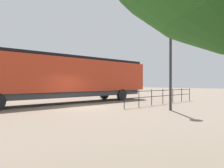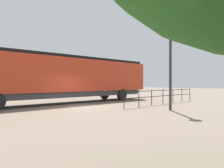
{
  "view_description": "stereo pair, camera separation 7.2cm",
  "coord_description": "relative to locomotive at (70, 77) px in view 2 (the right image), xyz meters",
  "views": [
    {
      "loc": [
        12.37,
        -9.51,
        1.7
      ],
      "look_at": [
        0.19,
        2.48,
        1.62
      ],
      "focal_mm": 35.42,
      "sensor_mm": 36.0,
      "label": 1
    },
    {
      "loc": [
        12.42,
        -9.46,
        1.7
      ],
      "look_at": [
        0.19,
        2.48,
        1.62
      ],
      "focal_mm": 35.42,
      "sensor_mm": 36.0,
      "label": 2
    }
  ],
  "objects": [
    {
      "name": "locomotive",
      "position": [
        0.0,
        0.0,
        0.0
      ],
      "size": [
        2.81,
        17.66,
        3.94
      ],
      "color": "red",
      "rests_on": "ground_plane"
    },
    {
      "name": "ground_plane",
      "position": [
        3.51,
        -1.08,
        -2.23
      ],
      "size": [
        120.0,
        120.0,
        0.0
      ],
      "primitive_type": "plane",
      "color": "#756656"
    },
    {
      "name": "lamp_post",
      "position": [
        8.66,
        1.63,
        2.76
      ],
      "size": [
        0.59,
        0.59,
        6.74
      ],
      "color": "#2D2D2D",
      "rests_on": "ground_plane"
    },
    {
      "name": "platform_fence",
      "position": [
        6.12,
        4.75,
        -1.46
      ],
      "size": [
        0.05,
        9.27,
        1.21
      ],
      "color": "black",
      "rests_on": "ground_plane"
    }
  ]
}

